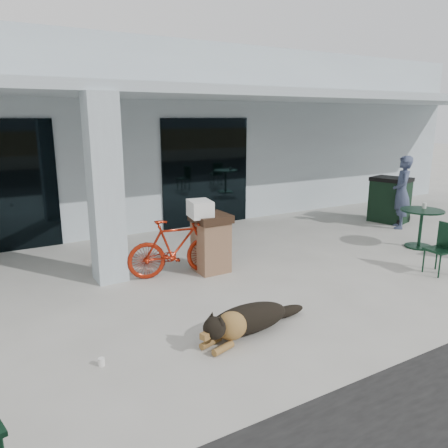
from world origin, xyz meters
TOP-DOWN VIEW (x-y plane):
  - ground at (0.00, 0.00)m, footprint 80.00×80.00m
  - building at (0.00, 8.50)m, footprint 22.00×7.00m
  - storefront_glass_right at (1.80, 4.98)m, footprint 2.40×0.06m
  - column at (-1.50, 2.30)m, footprint 0.50×0.50m
  - overhang at (0.00, 3.60)m, footprint 22.00×2.80m
  - bicycle at (-0.44, 1.90)m, footprint 1.76×0.77m
  - laundry_basket at (0.00, 1.82)m, footprint 0.45×0.55m
  - dog at (-0.51, -0.51)m, footprint 1.40×0.80m
  - cup_near_dog at (-2.37, -0.32)m, footprint 0.10×0.10m
  - cafe_table_far at (4.77, 0.85)m, footprint 0.99×0.99m
  - cafe_chair_far_b at (3.62, -0.37)m, footprint 0.48×0.45m
  - person at (5.82, 2.20)m, footprint 0.77×0.78m
  - cup_on_table at (4.94, 0.93)m, footprint 0.10×0.10m
  - trash_receptacle at (0.20, 1.80)m, footprint 0.62×0.62m
  - wheeled_bin at (6.16, 2.80)m, footprint 0.96×1.10m

SIDE VIEW (x-z plane):
  - ground at x=0.00m, z-range 0.00..0.00m
  - cup_near_dog at x=-2.37m, z-range 0.00..0.09m
  - dog at x=-0.51m, z-range 0.00..0.44m
  - cafe_table_far at x=4.77m, z-range 0.00..0.82m
  - cafe_chair_far_b at x=3.62m, z-range 0.00..0.91m
  - bicycle at x=-0.44m, z-range 0.00..1.02m
  - trash_receptacle at x=0.20m, z-range 0.00..1.05m
  - wheeled_bin at x=6.16m, z-range 0.00..1.19m
  - cup_on_table at x=4.94m, z-range 0.82..0.94m
  - person at x=5.82m, z-range 0.00..1.81m
  - laundry_basket at x=0.00m, z-range 1.02..1.32m
  - storefront_glass_right at x=1.80m, z-range 0.00..2.70m
  - column at x=-1.50m, z-range 0.00..3.12m
  - building at x=0.00m, z-range 0.00..4.50m
  - overhang at x=0.00m, z-range 3.12..3.30m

